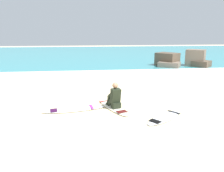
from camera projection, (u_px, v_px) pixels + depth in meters
The scene contains 8 objects.
ground_plane at pixel (119, 106), 8.70m from camera, with size 80.00×80.00×0.00m, color beige.
sea at pixel (94, 54), 29.09m from camera, with size 80.00×28.00×0.10m, color teal.
breaking_foam at pixel (103, 72), 15.87m from camera, with size 80.00×0.90×0.11m, color white.
surfboard_main at pixel (112, 106), 8.58m from camera, with size 1.26×2.37×0.08m.
surfer_seated at pixel (115, 98), 8.33m from camera, with size 0.54×0.77×0.95m.
surfboard_spare_near at pixel (74, 109), 8.26m from camera, with size 2.36×0.90×0.08m.
surfboard_spare_far at pixel (165, 117), 7.51m from camera, with size 1.84×1.60×0.08m.
rock_outcrop_distant at pixel (181, 61), 18.31m from camera, with size 4.55×3.64×1.44m.
Camera 1 is at (-1.26, -8.18, 2.82)m, focal length 35.78 mm.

